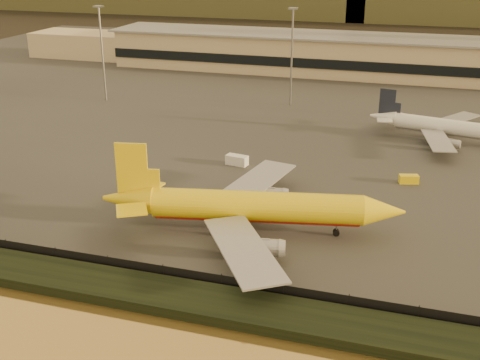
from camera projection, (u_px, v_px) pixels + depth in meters
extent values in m
plane|color=black|center=(237.00, 244.00, 88.48)|extent=(900.00, 900.00, 0.00)
cube|color=black|center=(196.00, 301.00, 73.13)|extent=(320.00, 7.00, 1.40)
cube|color=#2D2D2D|center=(336.00, 95.00, 172.76)|extent=(320.00, 220.00, 0.20)
cube|color=black|center=(207.00, 280.00, 76.46)|extent=(300.00, 0.05, 2.20)
cube|color=tan|center=(351.00, 56.00, 197.13)|extent=(160.00, 22.00, 12.00)
cube|color=black|center=(346.00, 65.00, 187.56)|extent=(160.00, 0.60, 3.00)
cube|color=gray|center=(352.00, 37.00, 194.79)|extent=(164.00, 24.00, 0.60)
cube|color=tan|center=(99.00, 45.00, 227.17)|extent=(50.00, 18.00, 9.00)
cylinder|color=slate|center=(103.00, 55.00, 162.28)|extent=(0.50, 0.50, 25.00)
cube|color=slate|center=(98.00, 6.00, 157.57)|extent=(2.20, 2.20, 0.40)
cylinder|color=slate|center=(292.00, 59.00, 157.51)|extent=(0.50, 0.50, 25.00)
cube|color=slate|center=(293.00, 8.00, 152.79)|extent=(2.20, 2.20, 0.40)
cylinder|color=yellow|center=(257.00, 206.00, 89.97)|extent=(31.72, 10.70, 4.54)
cylinder|color=red|center=(257.00, 211.00, 90.27)|extent=(30.66, 9.55, 3.54)
cone|color=yellow|center=(384.00, 211.00, 88.26)|extent=(6.89, 5.67, 4.54)
cone|color=yellow|center=(128.00, 199.00, 91.64)|extent=(8.61, 6.01, 4.54)
cube|color=yellow|center=(132.00, 168.00, 89.71)|extent=(4.78, 1.31, 7.95)
cube|color=yellow|center=(147.00, 186.00, 95.55)|extent=(4.83, 4.78, 0.27)
cube|color=yellow|center=(132.00, 210.00, 87.16)|extent=(5.92, 5.90, 0.27)
cube|color=gray|center=(257.00, 181.00, 101.53)|extent=(9.60, 20.44, 0.27)
cylinder|color=gray|center=(269.00, 195.00, 99.07)|extent=(5.63, 3.49, 2.50)
cube|color=gray|center=(243.00, 249.00, 79.17)|extent=(15.94, 19.76, 0.27)
cylinder|color=gray|center=(261.00, 247.00, 82.16)|extent=(5.63, 3.49, 2.50)
cylinder|color=black|center=(336.00, 232.00, 90.30)|extent=(1.14, 0.98, 1.00)
cylinder|color=slate|center=(336.00, 229.00, 90.10)|extent=(0.17, 0.17, 2.04)
cylinder|color=black|center=(234.00, 234.00, 89.80)|extent=(1.14, 0.98, 1.00)
cylinder|color=slate|center=(234.00, 231.00, 89.61)|extent=(0.17, 0.17, 2.04)
cylinder|color=black|center=(237.00, 222.00, 93.58)|extent=(1.14, 0.98, 1.00)
cylinder|color=slate|center=(237.00, 219.00, 93.38)|extent=(0.17, 0.17, 2.04)
cylinder|color=silver|center=(450.00, 127.00, 131.95)|extent=(24.32, 8.15, 3.35)
cylinder|color=gray|center=(450.00, 130.00, 132.17)|extent=(23.51, 7.29, 2.61)
cone|color=silver|center=(383.00, 117.00, 138.59)|extent=(6.59, 4.50, 3.35)
cube|color=black|center=(387.00, 102.00, 136.93)|extent=(3.67, 1.01, 5.87)
cube|color=silver|center=(393.00, 113.00, 140.63)|extent=(4.49, 4.43, 0.20)
cube|color=silver|center=(385.00, 120.00, 135.17)|extent=(3.69, 3.54, 0.20)
cube|color=gray|center=(455.00, 119.00, 139.98)|extent=(12.26, 15.16, 0.20)
cylinder|color=gray|center=(460.00, 126.00, 137.73)|extent=(4.31, 2.62, 1.84)
cube|color=gray|center=(438.00, 141.00, 124.96)|extent=(7.33, 15.68, 0.20)
cylinder|color=gray|center=(448.00, 143.00, 126.40)|extent=(4.31, 2.62, 1.84)
cylinder|color=black|center=(436.00, 139.00, 132.89)|extent=(0.84, 0.72, 0.74)
cylinder|color=slate|center=(436.00, 138.00, 132.75)|extent=(0.18, 0.18, 1.51)
cylinder|color=black|center=(439.00, 136.00, 135.35)|extent=(0.84, 0.72, 0.74)
cylinder|color=slate|center=(439.00, 134.00, 135.21)|extent=(0.18, 0.18, 1.51)
cube|color=yellow|center=(409.00, 179.00, 109.72)|extent=(3.72, 2.38, 1.55)
cube|color=silver|center=(237.00, 160.00, 118.64)|extent=(4.56, 2.65, 1.93)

